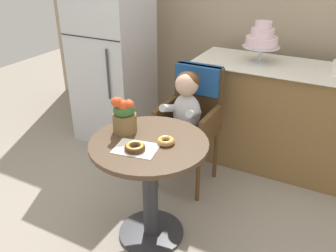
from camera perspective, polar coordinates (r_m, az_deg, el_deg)
ground_plane at (r=2.59m, az=-2.64°, el=-16.52°), size 8.00×8.00×0.00m
cafe_table at (r=2.27m, az=-2.91°, el=-7.15°), size 0.72×0.72×0.72m
wicker_chair at (r=2.82m, az=3.99°, el=2.98°), size 0.42×0.45×0.95m
seated_child at (r=2.67m, az=2.64°, el=2.53°), size 0.27×0.32×0.73m
paper_napkin at (r=2.09m, az=-5.08°, el=-3.57°), size 0.27×0.22×0.00m
donut_front at (r=2.13m, az=-0.37°, el=-2.36°), size 0.11×0.11×0.04m
donut_mid at (r=2.07m, az=-5.25°, el=-3.35°), size 0.12×0.12×0.04m
flower_vase at (r=2.24m, az=-6.94°, el=1.84°), size 0.15×0.15×0.24m
display_counter at (r=3.22m, az=17.70°, el=1.28°), size 1.56×0.62×0.90m
tiered_cake_stand at (r=3.07m, az=14.60°, el=13.18°), size 0.30×0.30×0.34m
refrigerator at (r=3.51m, az=-8.82°, el=11.22°), size 0.64×0.63×1.70m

